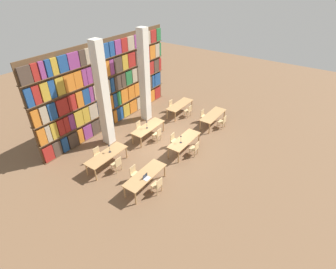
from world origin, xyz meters
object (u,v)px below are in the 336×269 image
object	(u,v)px
chair_8	(158,134)
chair_10	(188,111)
pillar_left	(103,96)
chair_0	(158,185)
chair_6	(117,164)
chair_1	(135,173)
reading_table_0	(145,176)
pillar_center	(144,77)
desk_lamp_0	(181,138)
desk_lamp_2	(147,123)
laptop	(146,178)
chair_11	(172,106)
reading_table_2	(213,116)
chair_7	(98,154)
chair_2	(195,148)
chair_4	(223,121)
reading_table_4	(148,128)
reading_table_3	(107,156)
desk_lamp_1	(109,147)
reading_table_5	(180,105)
chair_5	(204,116)
chair_9	(140,127)
chair_3	(174,140)

from	to	relation	value
chair_8	chair_10	bearing A→B (deg)	1.05
pillar_left	chair_0	distance (m)	5.81
chair_6	chair_1	bearing A→B (deg)	-91.71
reading_table_0	pillar_center	bearing A→B (deg)	38.56
desk_lamp_0	desk_lamp_2	size ratio (longest dim) A/B	0.97
chair_10	chair_6	bearing A→B (deg)	-179.76
laptop	chair_11	xyz separation A→B (m)	(7.33, 3.55, -0.34)
pillar_center	chair_11	bearing A→B (deg)	-26.12
reading_table_2	chair_7	xyz separation A→B (m)	(-7.05, 3.27, -0.22)
chair_2	reading_table_2	world-z (taller)	chair_2
pillar_left	chair_8	world-z (taller)	pillar_left
chair_4	chair_7	size ratio (longest dim) A/B	1.00
laptop	reading_table_4	distance (m)	4.59
pillar_left	reading_table_4	xyz separation A→B (m)	(1.71, -1.66, -2.31)
pillar_center	chair_7	bearing A→B (deg)	-169.93
laptop	chair_10	size ratio (longest dim) A/B	0.37
chair_2	chair_8	bearing A→B (deg)	91.20
pillar_left	pillar_center	xyz separation A→B (m)	(3.56, 0.00, 0.00)
chair_6	chair_2	bearing A→B (deg)	-36.56
reading_table_3	chair_8	xyz separation A→B (m)	(3.43, -0.73, -0.22)
reading_table_0	chair_2	distance (m)	3.61
laptop	reading_table_4	world-z (taller)	laptop
desk_lamp_1	reading_table_5	world-z (taller)	desk_lamp_1
pillar_center	chair_4	size ratio (longest dim) A/B	6.93
reading_table_0	chair_11	world-z (taller)	chair_11
pillar_left	chair_8	distance (m)	3.87
reading_table_0	desk_lamp_1	size ratio (longest dim) A/B	5.20
chair_2	chair_5	world-z (taller)	same
chair_2	desk_lamp_0	bearing A→B (deg)	117.27
reading_table_2	chair_11	distance (m)	3.31
reading_table_0	desk_lamp_0	distance (m)	3.20
chair_2	reading_table_2	size ratio (longest dim) A/B	0.36
reading_table_5	chair_7	bearing A→B (deg)	174.65
laptop	chair_2	distance (m)	3.75
chair_0	reading_table_3	world-z (taller)	chair_0
reading_table_0	chair_5	world-z (taller)	chair_5
reading_table_2	chair_11	bearing A→B (deg)	89.10
chair_5	chair_11	xyz separation A→B (m)	(0.02, 2.61, 0.00)
chair_10	reading_table_2	bearing A→B (deg)	-91.55
chair_0	chair_11	bearing A→B (deg)	29.47
pillar_left	laptop	size ratio (longest dim) A/B	18.75
chair_2	chair_7	bearing A→B (deg)	131.24
pillar_left	chair_2	world-z (taller)	pillar_left
desk_lamp_1	reading_table_5	xyz separation A→B (m)	(6.84, 0.02, -0.39)
reading_table_0	chair_9	distance (m)	4.79
chair_7	chair_8	size ratio (longest dim) A/B	1.00
pillar_center	chair_9	xyz separation A→B (m)	(-1.83, -0.97, -2.53)
chair_5	chair_3	bearing A→B (deg)	-0.09
laptop	chair_0	bearing A→B (deg)	-67.66
chair_6	reading_table_4	world-z (taller)	chair_6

